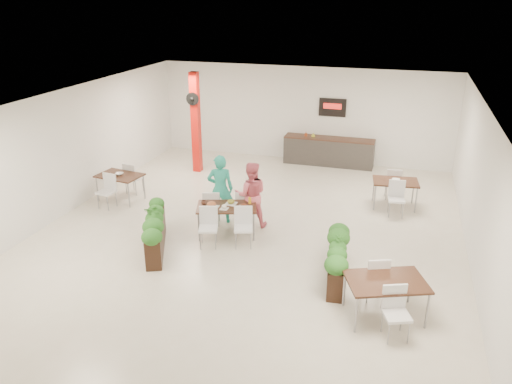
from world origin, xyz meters
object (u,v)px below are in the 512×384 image
planter_right (337,257)px  side_table_c (386,286)px  red_column (196,122)px  main_table (226,210)px  side_table_a (120,179)px  side_table_b (395,185)px  diner_man (220,189)px  service_counter (329,151)px  diner_woman (251,195)px  planter_left (155,228)px

planter_right → side_table_c: 1.46m
red_column → main_table: size_ratio=1.67×
planter_right → side_table_a: 6.85m
side_table_b → main_table: bearing=-149.1°
diner_man → main_table: bearing=103.3°
service_counter → diner_woman: service_counter is taller
diner_man → diner_woman: (0.80, 0.00, -0.06)m
planter_left → planter_right: size_ratio=1.04×
planter_left → side_table_b: (5.06, 4.07, 0.10)m
red_column → planter_right: 7.63m
side_table_a → planter_right: bearing=-13.0°
diner_man → side_table_c: (4.21, -2.94, -0.25)m
side_table_b → side_table_c: bearing=-96.3°
diner_man → side_table_b: 4.75m
diner_woman → main_table: bearing=40.7°
planter_left → diner_woman: bearing=46.9°
side_table_b → side_table_c: same height
diner_woman → side_table_c: size_ratio=1.01×
diner_man → service_counter: bearing=-127.0°
red_column → side_table_c: red_column is taller
red_column → diner_man: red_column is taller
red_column → planter_right: (5.32, -5.34, -1.15)m
main_table → diner_man: bearing=120.8°
main_table → planter_right: size_ratio=1.01×
service_counter → main_table: size_ratio=1.57×
planter_right → side_table_b: planter_right is taller
red_column → main_table: red_column is taller
planter_left → side_table_c: size_ratio=1.19×
service_counter → red_column: bearing=-155.0°
red_column → planter_right: red_column is taller
side_table_a → main_table: bearing=-10.7°
diner_man → side_table_a: size_ratio=1.07×
planter_right → side_table_a: bearing=159.3°
red_column → diner_woman: red_column is taller
service_counter → side_table_b: bearing=-53.3°
diner_woman → service_counter: bearing=-119.0°
diner_man → planter_left: (-0.89, -1.81, -0.36)m
planter_left → side_table_b: size_ratio=1.19×
red_column → side_table_c: size_ratio=1.93×
diner_woman → planter_left: diner_woman is taller
side_table_a → side_table_c: (7.41, -3.47, 0.01)m
diner_woman → diner_man: bearing=-17.5°
red_column → diner_man: (2.11, -3.45, -0.75)m
side_table_a → side_table_c: same height
service_counter → side_table_c: bearing=-74.3°
service_counter → main_table: (-1.49, -5.98, 0.14)m
side_table_c → diner_man: bearing=123.2°
service_counter → side_table_a: service_counter is taller
diner_man → planter_right: (3.21, -1.89, -0.39)m
main_table → side_table_c: (3.82, -2.28, 0.00)m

